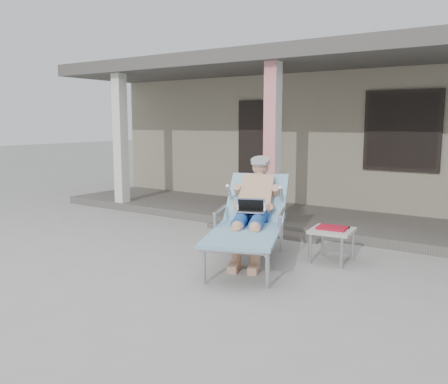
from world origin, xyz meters
The scene contains 7 objects.
ground centered at (0.00, 0.00, 0.00)m, with size 60.00×60.00×0.00m, color #9E9E99.
house centered at (0.00, 6.50, 1.67)m, with size 10.40×5.40×3.30m.
porch_deck centered at (0.00, 3.00, 0.07)m, with size 10.00×2.00×0.15m, color #605B56.
porch_overhang centered at (0.00, 2.95, 2.79)m, with size 10.00×2.30×2.85m.
porch_step centered at (0.00, 1.85, 0.04)m, with size 2.00×0.30×0.07m, color #605B56.
lounger centered at (0.57, 0.52, 0.87)m, with size 1.52×2.25×1.42m.
side_table centered at (1.51, 0.98, 0.40)m, with size 0.57×0.57×0.47m.
Camera 1 is at (3.67, -4.75, 1.81)m, focal length 38.00 mm.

